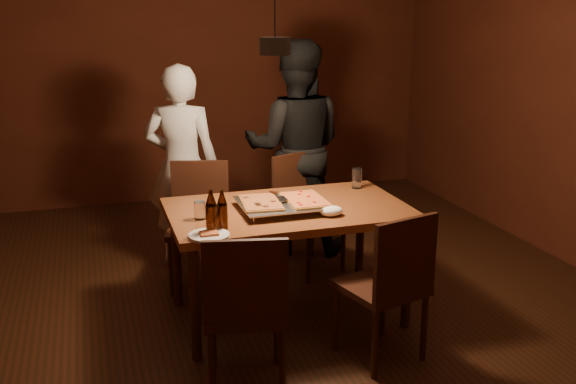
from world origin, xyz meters
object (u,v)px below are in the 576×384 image
object	(u,v)px
chair_far_left	(199,212)
diner_dark	(295,148)
chair_near_left	(245,299)
plate_slice	(209,235)
beer_bottle_b	(222,210)
dining_table	(288,218)
chair_near_right	(391,275)
diner_white	(182,166)
pendant_lamp	(275,44)
beer_bottle_a	(211,212)
pizza_tray	(284,206)
chair_far_right	(303,201)

from	to	relation	value
chair_far_left	diner_dark	xyz separation A→B (m)	(0.87, 0.43, 0.33)
chair_near_left	plate_slice	world-z (taller)	chair_near_left
diner_dark	plate_slice	bearing A→B (deg)	77.56
beer_bottle_b	plate_slice	distance (m)	0.17
dining_table	chair_near_right	bearing A→B (deg)	-62.63
diner_dark	diner_white	bearing A→B (deg)	20.36
pendant_lamp	beer_bottle_b	bearing A→B (deg)	-147.80
beer_bottle_b	plate_slice	bearing A→B (deg)	-134.55
beer_bottle_b	pendant_lamp	world-z (taller)	pendant_lamp
plate_slice	beer_bottle_a	bearing A→B (deg)	66.41
chair_far_left	pizza_tray	distance (m)	0.90
dining_table	chair_far_right	world-z (taller)	chair_far_right
chair_far_left	diner_white	world-z (taller)	diner_white
chair_near_left	diner_dark	world-z (taller)	diner_dark
dining_table	beer_bottle_b	xyz separation A→B (m)	(-0.48, -0.29, 0.19)
pizza_tray	beer_bottle_a	distance (m)	0.59
chair_far_left	pizza_tray	bearing A→B (deg)	134.20
pendant_lamp	diner_dark	bearing A→B (deg)	66.70
chair_near_right	pendant_lamp	world-z (taller)	pendant_lamp
diner_dark	chair_far_right	bearing A→B (deg)	101.10
beer_bottle_b	diner_dark	size ratio (longest dim) A/B	0.13
plate_slice	pendant_lamp	xyz separation A→B (m)	(0.48, 0.34, 1.00)
chair_far_left	pendant_lamp	xyz separation A→B (m)	(0.35, -0.78, 1.22)
beer_bottle_a	pizza_tray	bearing A→B (deg)	29.33
dining_table	chair_far_left	xyz separation A→B (m)	(-0.45, 0.73, -0.14)
diner_white	plate_slice	bearing A→B (deg)	106.55
chair_near_right	diner_dark	world-z (taller)	diner_dark
beer_bottle_b	pendant_lamp	xyz separation A→B (m)	(0.39, 0.24, 0.90)
pendant_lamp	diner_white	bearing A→B (deg)	108.20
pendant_lamp	chair_far_left	bearing A→B (deg)	114.26
chair_near_right	beer_bottle_a	size ratio (longest dim) A/B	2.08
chair_far_left	beer_bottle_a	world-z (taller)	beer_bottle_a
dining_table	pendant_lamp	bearing A→B (deg)	-152.72
dining_table	beer_bottle_b	bearing A→B (deg)	-148.73
chair_far_left	plate_slice	bearing A→B (deg)	99.57
chair_far_left	beer_bottle_b	xyz separation A→B (m)	(-0.04, -1.02, 0.33)
chair_near_right	beer_bottle_b	xyz separation A→B (m)	(-0.86, 0.43, 0.33)
chair_near_left	pendant_lamp	world-z (taller)	pendant_lamp
beer_bottle_a	dining_table	bearing A→B (deg)	30.61
chair_far_right	plate_slice	bearing A→B (deg)	27.89
chair_near_left	diner_white	distance (m)	1.96
beer_bottle_a	chair_far_right	bearing A→B (deg)	50.01
pizza_tray	beer_bottle_a	world-z (taller)	beer_bottle_a
beer_bottle_b	dining_table	bearing A→B (deg)	31.27
chair_near_left	diner_white	bearing A→B (deg)	102.66
chair_near_right	diner_white	bearing A→B (deg)	100.16
beer_bottle_a	chair_far_left	bearing A→B (deg)	84.34
beer_bottle_a	diner_white	xyz separation A→B (m)	(0.06, 1.49, -0.09)
pizza_tray	beer_bottle_a	bearing A→B (deg)	-148.67
chair_near_right	chair_far_right	bearing A→B (deg)	75.98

